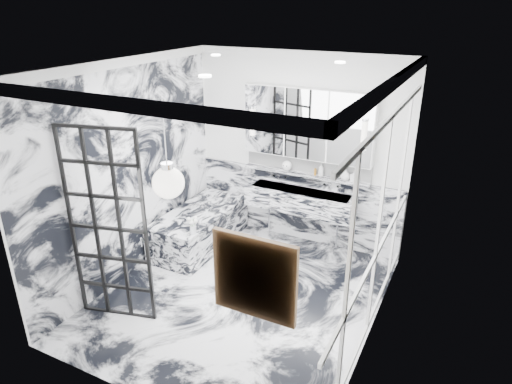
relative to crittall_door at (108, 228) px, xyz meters
The scene contains 25 objects.
floor 1.84m from the crittall_door, 40.08° to the left, with size 3.60×3.60×0.00m, color white.
ceiling 2.22m from the crittall_door, 40.08° to the left, with size 3.60×3.60×0.00m, color white.
wall_back 2.97m from the crittall_door, 67.85° to the left, with size 3.60×3.60×0.00m, color white.
wall_front 1.44m from the crittall_door, 37.73° to the right, with size 3.60×3.60×0.00m, color white.
wall_left 1.09m from the crittall_door, 117.37° to the left, with size 3.60×3.60×0.00m, color white.
wall_right 2.88m from the crittall_door, 19.06° to the left, with size 3.60×3.60×0.00m, color white.
marble_clad_back 2.99m from the crittall_door, 67.66° to the left, with size 3.18×0.05×1.05m, color white.
marble_clad_left 1.07m from the crittall_door, 116.64° to the left, with size 0.02×3.56×2.68m, color white.
panel_molding 2.86m from the crittall_door, 19.19° to the left, with size 0.03×3.40×2.30m, color white.
soap_bottle_a 3.05m from the crittall_door, 60.36° to the left, with size 0.07×0.07×0.19m, color #8C5919.
soap_bottle_b 3.31m from the crittall_door, 53.17° to the left, with size 0.07×0.08×0.17m, color #4C4C51.
soap_bottle_c 3.24m from the crittall_door, 54.84° to the left, with size 0.13×0.13×0.17m, color silver.
face_pot 2.82m from the crittall_door, 69.69° to the left, with size 0.15×0.15×0.15m, color white.
amber_bottle 3.00m from the crittall_door, 61.80° to the left, with size 0.04×0.04×0.10m, color #8C5919.
flower_vase 1.34m from the crittall_door, 77.75° to the left, with size 0.08×0.08×0.12m, color silver.
crittall_door is the anchor object (origin of this frame).
artwork 2.41m from the crittall_door, 20.46° to the right, with size 0.53×0.05×0.53m, color #B48712.
pendant_light 1.59m from the crittall_door, 20.08° to the right, with size 0.26×0.26×0.26m, color white.
trough_sink 2.82m from the crittall_door, 63.10° to the left, with size 1.60×0.45×0.30m, color silver.
ledge 2.94m from the crittall_door, 64.56° to the left, with size 1.90×0.14×0.04m, color silver.
subway_tile 3.00m from the crittall_door, 65.06° to the left, with size 1.90×0.03×0.23m, color white.
mirror_cabinet 3.03m from the crittall_door, 64.60° to the left, with size 1.90×0.16×1.00m, color white.
sconce_left 2.69m from the crittall_door, 80.18° to the left, with size 0.07×0.07×0.40m, color white.
sconce_right 3.37m from the crittall_door, 50.93° to the left, with size 0.07×0.07×0.40m, color white.
bathtub 2.02m from the crittall_door, 91.89° to the left, with size 0.75×1.65×0.55m, color silver.
Camera 1 is at (2.30, -4.15, 3.41)m, focal length 32.00 mm.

